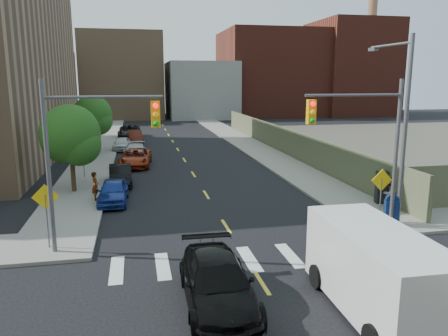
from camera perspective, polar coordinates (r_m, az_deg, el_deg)
name	(u,v)px	position (r m, az deg, el deg)	size (l,w,h in m)	color
ground	(279,311)	(14.19, 7.24, -18.03)	(160.00, 160.00, 0.00)	black
sidewalk_nw	(105,138)	(53.72, -15.33, 3.75)	(3.50, 73.00, 0.15)	gray
sidewalk_ne	(232,135)	(54.89, 1.06, 4.31)	(3.50, 73.00, 0.15)	gray
fence_north	(281,140)	(42.34, 7.50, 3.67)	(0.12, 44.00, 2.50)	#56593E
gravel_lot	(436,144)	(53.05, 25.91, 2.85)	(36.00, 42.00, 0.06)	#595447
bg_bldg_west	(28,85)	(83.59, -24.25, 9.87)	(14.00, 18.00, 12.00)	#592319
bg_bldg_midwest	(123,76)	(83.67, -13.08, 11.61)	(14.00, 16.00, 15.00)	#8C6B4C
bg_bldg_center	(200,90)	(82.57, -3.13, 10.15)	(12.00, 16.00, 10.00)	gray
bg_bldg_east	(269,74)	(87.64, 5.95, 12.15)	(18.00, 18.00, 16.00)	#592319
bg_bldg_fareast	(350,69)	(91.89, 16.15, 12.36)	(14.00, 16.00, 18.00)	#592319
smokestack	(370,43)	(94.03, 18.56, 15.25)	(1.80, 1.80, 28.00)	#8C6B4C
signal_nw	(87,143)	(17.92, -17.44, 3.14)	(4.59, 0.30, 7.00)	#59595E
signal_ne	(367,135)	(20.48, 18.16, 4.09)	(4.59, 0.30, 7.00)	#59595E
streetlight_ne	(401,117)	(22.33, 22.11, 6.18)	(0.25, 3.70, 9.00)	#59595E
warn_sign_nw	(46,204)	(19.18, -22.24, -4.41)	(1.06, 0.06, 2.83)	#59595E
warn_sign_ne	(381,186)	(21.96, 19.87, -2.28)	(1.06, 0.06, 2.83)	#59595E
warn_sign_midwest	(83,151)	(32.25, -17.95, 2.08)	(1.06, 0.06, 2.83)	#59595E
tree_west_near	(71,138)	(28.19, -19.40, 3.75)	(3.66, 3.64, 5.52)	#332114
tree_west_far	(93,117)	(43.02, -16.78, 6.39)	(3.66, 3.64, 5.52)	#332114
parked_car_blue	(113,191)	(25.73, -14.27, -2.99)	(1.61, 4.01, 1.37)	navy
parked_car_black	(120,175)	(30.02, -13.39, -0.91)	(1.42, 4.07, 1.34)	black
parked_car_red	(136,158)	(36.18, -11.48, 1.33)	(2.35, 5.10, 1.42)	maroon
parked_car_silver	(135,153)	(38.55, -11.50, 1.98)	(2.04, 5.03, 1.46)	#B4B8BD
parked_car_white	(122,144)	(44.75, -13.20, 3.12)	(1.57, 3.89, 1.33)	silver
parked_car_maroon	(135,137)	(49.40, -11.55, 4.01)	(1.49, 4.27, 1.41)	#44170D
parked_car_grey	(129,131)	(54.43, -12.28, 4.72)	(2.54, 5.51, 1.53)	black
black_sedan	(217,283)	(14.05, -0.87, -14.76)	(2.11, 5.20, 1.51)	black
cargo_van	(374,268)	(14.27, 18.96, -12.23)	(2.48, 5.76, 2.62)	white
mailbox	(391,210)	(22.29, 21.02, -5.12)	(0.74, 0.65, 1.51)	navy
payphone	(381,187)	(25.87, 19.83, -2.35)	(0.55, 0.45, 1.85)	black
pedestrian_west	(95,186)	(26.05, -16.46, -2.28)	(0.60, 0.39, 1.64)	gray
pedestrian_east	(390,193)	(24.73, 20.87, -3.12)	(0.87, 0.68, 1.79)	gray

